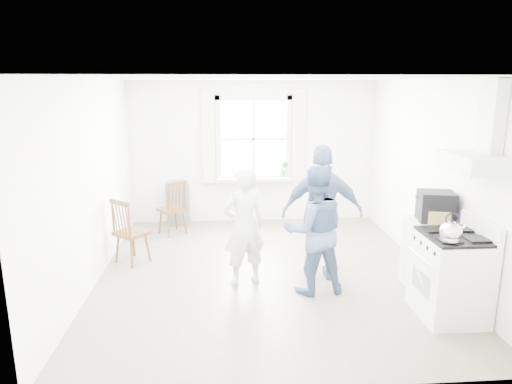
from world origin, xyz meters
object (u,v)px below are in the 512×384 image
low_cabinet (428,255)px  windsor_chair_a (175,202)px  gas_stove (451,275)px  windsor_chair_b (125,225)px  person_left (244,226)px  stereo_stack (436,206)px  person_right (322,213)px  person_mid (314,230)px

low_cabinet → windsor_chair_a: (-3.38, 2.36, 0.13)m
gas_stove → windsor_chair_b: 4.27m
windsor_chair_b → person_left: bearing=-25.2°
gas_stove → stereo_stack: bearing=81.6°
person_left → gas_stove: bearing=136.7°
person_left → stereo_stack: bearing=153.1°
gas_stove → person_right: bearing=136.7°
windsor_chair_b → person_left: size_ratio=0.62×
gas_stove → person_right: 1.70m
person_left → person_mid: (0.84, -0.29, 0.02)m
stereo_stack → gas_stove: bearing=-98.4°
stereo_stack → low_cabinet: bearing=156.8°
person_right → windsor_chair_a: bearing=-35.5°
person_right → low_cabinet: bearing=168.2°
windsor_chair_b → person_mid: bearing=-23.2°
stereo_stack → windsor_chair_a: 4.18m
gas_stove → person_right: size_ratio=0.63×
windsor_chair_b → low_cabinet: bearing=-15.5°
windsor_chair_b → gas_stove: bearing=-24.8°
low_cabinet → stereo_stack: size_ratio=1.91×
windsor_chair_a → person_mid: size_ratio=0.60×
gas_stove → person_left: size_ratio=0.72×
gas_stove → low_cabinet: (0.07, 0.70, -0.03)m
windsor_chair_a → low_cabinet: bearing=-34.9°
person_left → person_right: bearing=167.6°
person_left → person_right: person_right is taller
gas_stove → windsor_chair_a: bearing=137.3°
low_cabinet → person_left: bearing=172.2°
low_cabinet → stereo_stack: bearing=-23.2°
low_cabinet → person_mid: 1.50m
windsor_chair_a → person_left: size_ratio=0.61×
person_mid → person_right: (0.19, 0.40, 0.10)m
stereo_stack → person_right: size_ratio=0.26×
gas_stove → person_left: (-2.23, 1.02, 0.29)m
windsor_chair_a → person_mid: bearing=-50.5°
windsor_chair_a → windsor_chair_b: (-0.57, -1.26, 0.01)m
person_mid → low_cabinet: bearing=171.9°
stereo_stack → person_right: 1.39m
windsor_chair_b → person_mid: (2.49, -1.07, 0.21)m
stereo_stack → person_left: (-2.33, 0.33, -0.31)m
low_cabinet → windsor_chair_b: 4.10m
person_left → person_right: 1.04m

